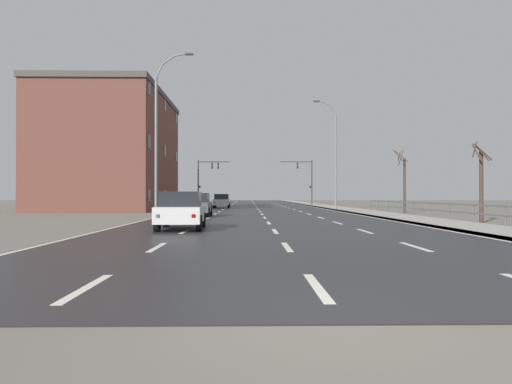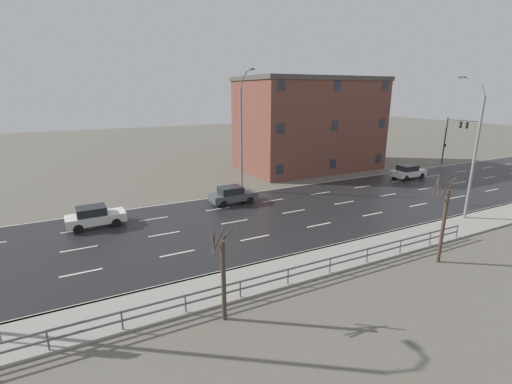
{
  "view_description": "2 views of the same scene",
  "coord_description": "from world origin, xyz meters",
  "px_view_note": "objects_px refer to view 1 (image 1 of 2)",
  "views": [
    {
      "loc": [
        -1.06,
        -4.97,
        1.42
      ],
      "look_at": [
        0.15,
        62.25,
        1.91
      ],
      "focal_mm": 32.14,
      "sensor_mm": 36.0,
      "label": 1
    },
    {
      "loc": [
        23.8,
        13.31,
        9.72
      ],
      "look_at": [
        0.0,
        25.46,
        2.17
      ],
      "focal_mm": 25.14,
      "sensor_mm": 36.0,
      "label": 2
    }
  ],
  "objects_px": {
    "car_far_left": "(222,201)",
    "car_distant": "(181,210)",
    "traffic_signal_right": "(306,176)",
    "street_lamp_midground": "(334,156)",
    "car_mid_centre": "(197,205)",
    "street_lamp_left_bank": "(158,136)",
    "brick_building": "(112,152)",
    "traffic_signal_left": "(205,175)"
  },
  "relations": [
    {
      "from": "street_lamp_left_bank",
      "to": "traffic_signal_right",
      "type": "distance_m",
      "value": 34.34
    },
    {
      "from": "street_lamp_left_bank",
      "to": "car_mid_centre",
      "type": "bearing_deg",
      "value": -38.32
    },
    {
      "from": "traffic_signal_right",
      "to": "traffic_signal_left",
      "type": "bearing_deg",
      "value": -177.96
    },
    {
      "from": "car_distant",
      "to": "car_mid_centre",
      "type": "bearing_deg",
      "value": 90.78
    },
    {
      "from": "traffic_signal_right",
      "to": "car_mid_centre",
      "type": "relative_size",
      "value": 1.54
    },
    {
      "from": "traffic_signal_right",
      "to": "car_mid_centre",
      "type": "distance_m",
      "value": 35.53
    },
    {
      "from": "street_lamp_left_bank",
      "to": "brick_building",
      "type": "xyz_separation_m",
      "value": [
        -7.01,
        12.68,
        0.05
      ]
    },
    {
      "from": "street_lamp_left_bank",
      "to": "traffic_signal_left",
      "type": "bearing_deg",
      "value": 89.0
    },
    {
      "from": "car_mid_centre",
      "to": "street_lamp_left_bank",
      "type": "bearing_deg",
      "value": 140.94
    },
    {
      "from": "street_lamp_left_bank",
      "to": "traffic_signal_right",
      "type": "xyz_separation_m",
      "value": [
        14.57,
        31.06,
        -1.55
      ]
    },
    {
      "from": "street_lamp_left_bank",
      "to": "brick_building",
      "type": "distance_m",
      "value": 14.48
    },
    {
      "from": "car_far_left",
      "to": "street_lamp_left_bank",
      "type": "bearing_deg",
      "value": -100.03
    },
    {
      "from": "street_lamp_left_bank",
      "to": "traffic_signal_right",
      "type": "height_order",
      "value": "street_lamp_left_bank"
    },
    {
      "from": "street_lamp_left_bank",
      "to": "car_far_left",
      "type": "height_order",
      "value": "street_lamp_left_bank"
    },
    {
      "from": "traffic_signal_left",
      "to": "brick_building",
      "type": "distance_m",
      "value": 19.46
    },
    {
      "from": "street_lamp_left_bank",
      "to": "traffic_signal_left",
      "type": "xyz_separation_m",
      "value": [
        0.53,
        30.56,
        -1.4
      ]
    },
    {
      "from": "car_distant",
      "to": "traffic_signal_left",
      "type": "bearing_deg",
      "value": 91.66
    },
    {
      "from": "traffic_signal_left",
      "to": "car_distant",
      "type": "height_order",
      "value": "traffic_signal_left"
    },
    {
      "from": "traffic_signal_right",
      "to": "car_distant",
      "type": "relative_size",
      "value": 1.53
    },
    {
      "from": "traffic_signal_right",
      "to": "traffic_signal_left",
      "type": "xyz_separation_m",
      "value": [
        -14.04,
        -0.5,
        0.15
      ]
    },
    {
      "from": "traffic_signal_left",
      "to": "car_far_left",
      "type": "height_order",
      "value": "traffic_signal_left"
    },
    {
      "from": "traffic_signal_left",
      "to": "brick_building",
      "type": "bearing_deg",
      "value": -112.85
    },
    {
      "from": "car_mid_centre",
      "to": "brick_building",
      "type": "height_order",
      "value": "brick_building"
    },
    {
      "from": "street_lamp_left_bank",
      "to": "car_distant",
      "type": "height_order",
      "value": "street_lamp_left_bank"
    },
    {
      "from": "street_lamp_left_bank",
      "to": "car_mid_centre",
      "type": "relative_size",
      "value": 2.82
    },
    {
      "from": "street_lamp_left_bank",
      "to": "car_mid_centre",
      "type": "height_order",
      "value": "street_lamp_left_bank"
    },
    {
      "from": "street_lamp_midground",
      "to": "car_distant",
      "type": "relative_size",
      "value": 2.59
    },
    {
      "from": "traffic_signal_right",
      "to": "brick_building",
      "type": "relative_size",
      "value": 0.37
    },
    {
      "from": "street_lamp_left_bank",
      "to": "traffic_signal_left",
      "type": "relative_size",
      "value": 1.84
    },
    {
      "from": "car_far_left",
      "to": "traffic_signal_right",
      "type": "bearing_deg",
      "value": 46.19
    },
    {
      "from": "car_mid_centre",
      "to": "street_lamp_midground",
      "type": "bearing_deg",
      "value": 50.16
    },
    {
      "from": "street_lamp_left_bank",
      "to": "car_distant",
      "type": "xyz_separation_m",
      "value": [
        3.62,
        -13.71,
        -4.86
      ]
    },
    {
      "from": "car_far_left",
      "to": "car_distant",
      "type": "relative_size",
      "value": 0.98
    },
    {
      "from": "traffic_signal_right",
      "to": "brick_building",
      "type": "distance_m",
      "value": 28.39
    },
    {
      "from": "traffic_signal_left",
      "to": "street_lamp_midground",
      "type": "bearing_deg",
      "value": -51.85
    },
    {
      "from": "brick_building",
      "to": "traffic_signal_left",
      "type": "bearing_deg",
      "value": 67.15
    },
    {
      "from": "street_lamp_midground",
      "to": "car_far_left",
      "type": "distance_m",
      "value": 14.26
    },
    {
      "from": "car_far_left",
      "to": "brick_building",
      "type": "height_order",
      "value": "brick_building"
    },
    {
      "from": "street_lamp_left_bank",
      "to": "street_lamp_midground",
      "type": "bearing_deg",
      "value": 39.45
    },
    {
      "from": "traffic_signal_left",
      "to": "car_mid_centre",
      "type": "bearing_deg",
      "value": -85.7
    },
    {
      "from": "car_distant",
      "to": "brick_building",
      "type": "bearing_deg",
      "value": 109.6
    },
    {
      "from": "street_lamp_left_bank",
      "to": "traffic_signal_left",
      "type": "height_order",
      "value": "street_lamp_left_bank"
    }
  ]
}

